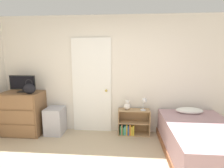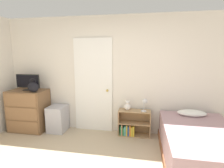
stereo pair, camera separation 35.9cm
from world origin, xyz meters
The scene contains 10 objects.
wall_back centered at (0.00, 2.22, 1.27)m, with size 10.00×0.06×2.55m.
door_closed centered at (-0.39, 2.16, 1.04)m, with size 0.86×0.09×2.08m.
dresser centered at (-1.86, 1.90, 0.47)m, with size 0.82×0.53×0.93m.
tv centered at (-1.85, 1.92, 1.12)m, with size 0.56×0.16×0.36m.
handbag centered at (-1.60, 1.74, 1.05)m, with size 0.25×0.13×0.30m.
storage_bin centered at (-1.18, 1.95, 0.29)m, with size 0.38×0.42×0.58m.
bookshelf centered at (0.50, 2.04, 0.22)m, with size 0.68×0.26×0.56m.
teddy_bear centered at (0.40, 2.04, 0.65)m, with size 0.14×0.14×0.21m.
desk_lamp centered at (0.75, 2.00, 0.75)m, with size 0.13×0.13×0.28m.
bed centered at (1.65, 1.27, 0.28)m, with size 1.20×1.81×0.67m.
Camera 1 is at (0.36, -1.59, 1.74)m, focal length 28.00 mm.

